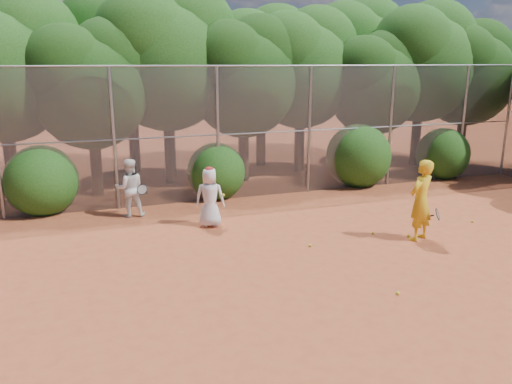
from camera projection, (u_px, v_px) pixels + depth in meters
name	position (u px, v px, depth m)	size (l,w,h in m)	color
ground	(342.00, 269.00, 10.22)	(80.00, 80.00, 0.00)	#994122
fence_back	(246.00, 132.00, 15.15)	(20.05, 0.09, 4.03)	gray
tree_1	(1.00, 60.00, 14.78)	(4.64, 4.03, 6.35)	black
tree_2	(91.00, 80.00, 15.07)	(3.99, 3.47, 5.47)	black
tree_3	(167.00, 53.00, 16.58)	(4.89, 4.26, 6.70)	black
tree_4	(244.00, 72.00, 16.97)	(4.19, 3.64, 5.73)	black
tree_5	(302.00, 63.00, 18.42)	(4.51, 3.92, 6.17)	black
tree_6	(375.00, 80.00, 18.43)	(3.86, 3.36, 5.29)	black
tree_7	(423.00, 57.00, 19.57)	(4.77, 4.14, 6.53)	black
tree_8	(468.00, 69.00, 20.04)	(4.25, 3.70, 5.82)	black
tree_10	(130.00, 47.00, 18.22)	(5.15, 4.48, 7.06)	black
tree_11	(262.00, 60.00, 19.54)	(4.64, 4.03, 6.35)	black
tree_12	(356.00, 52.00, 21.42)	(5.02, 4.37, 6.88)	black
bush_0	(41.00, 178.00, 13.83)	(2.00, 2.00, 2.00)	#184411
bush_1	(216.00, 169.00, 15.44)	(1.80, 1.80, 1.80)	#184411
bush_2	(358.00, 153.00, 16.96)	(2.20, 2.20, 2.20)	#184411
bush_3	(443.00, 152.00, 18.10)	(1.90, 1.90, 1.90)	#184411
player_yellow	(421.00, 200.00, 11.68)	(0.91, 0.70, 1.94)	gold
player_teen	(210.00, 197.00, 12.71)	(0.88, 0.72, 1.56)	silver
player_white	(130.00, 188.00, 13.53)	(0.87, 0.77, 1.59)	white
ball_0	(408.00, 236.00, 12.07)	(0.07, 0.07, 0.07)	yellow
ball_1	(373.00, 233.00, 12.27)	(0.07, 0.07, 0.07)	yellow
ball_2	(398.00, 293.00, 9.08)	(0.07, 0.07, 0.07)	yellow
ball_3	(473.00, 221.00, 13.15)	(0.07, 0.07, 0.07)	yellow
ball_4	(310.00, 245.00, 11.43)	(0.07, 0.07, 0.07)	yellow
ball_5	(415.00, 208.00, 14.33)	(0.07, 0.07, 0.07)	yellow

